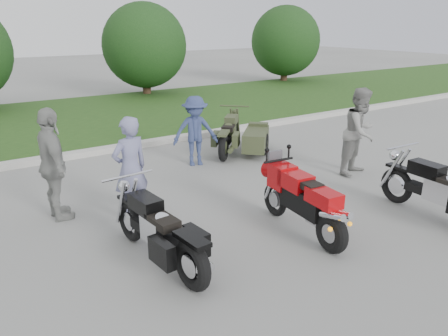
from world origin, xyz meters
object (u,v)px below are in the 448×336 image
sportbike_red (304,200)px  person_grey (360,132)px  person_denim (195,131)px  person_stripe (130,169)px  cruiser_sidecar (245,138)px  person_back (53,165)px  cruiser_left (162,235)px  cruiser_right (446,195)px

sportbike_red → person_grey: 3.38m
person_denim → person_stripe: bearing=-121.2°
sportbike_red → cruiser_sidecar: size_ratio=1.00×
person_stripe → person_denim: person_stripe is taller
sportbike_red → person_stripe: 2.87m
person_grey → person_back: size_ratio=0.99×
sportbike_red → person_denim: person_denim is taller
sportbike_red → person_back: size_ratio=1.08×
sportbike_red → person_back: (-3.07, 2.72, 0.38)m
person_denim → person_back: (-3.42, -1.25, 0.15)m
cruiser_left → person_back: size_ratio=1.22×
person_stripe → person_back: person_back is taller
cruiser_sidecar → person_back: (-4.90, -1.34, 0.54)m
cruiser_right → person_denim: size_ratio=1.49×
cruiser_left → person_grey: (5.28, 1.11, 0.49)m
cruiser_right → cruiser_sidecar: cruiser_right is taller
cruiser_sidecar → cruiser_left: bearing=-94.0°
cruiser_sidecar → person_grey: 2.90m
cruiser_left → person_denim: bearing=49.1°
person_denim → cruiser_right: bearing=-49.5°
cruiser_left → person_stripe: (0.25, 1.66, 0.43)m
cruiser_right → person_stripe: person_stripe is taller
person_grey → person_denim: size_ratio=1.17×
person_stripe → cruiser_sidecar: bearing=-162.8°
cruiser_sidecar → person_stripe: (-3.84, -2.04, 0.47)m
cruiser_right → person_back: bearing=148.0°
sportbike_red → person_back: person_back is taller
cruiser_left → person_stripe: person_stripe is taller
person_denim → person_back: 3.65m
cruiser_sidecar → person_denim: 1.53m
sportbike_red → cruiser_left: size_ratio=0.88×
person_stripe → person_grey: (5.03, -0.55, 0.06)m
person_grey → person_stripe: bearing=159.9°
sportbike_red → cruiser_sidecar: bearing=71.5°
person_grey → cruiser_sidecar: bearing=100.8°
cruiser_right → cruiser_sidecar: (-0.44, 5.05, -0.06)m
person_back → cruiser_left: bearing=-162.0°
cruiser_left → cruiser_sidecar: size_ratio=1.13×
person_back → person_stripe: bearing=-124.1°
cruiser_right → person_denim: (-1.92, 4.96, 0.33)m
sportbike_red → person_stripe: (-2.01, 2.02, 0.31)m
sportbike_red → cruiser_left: sportbike_red is taller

